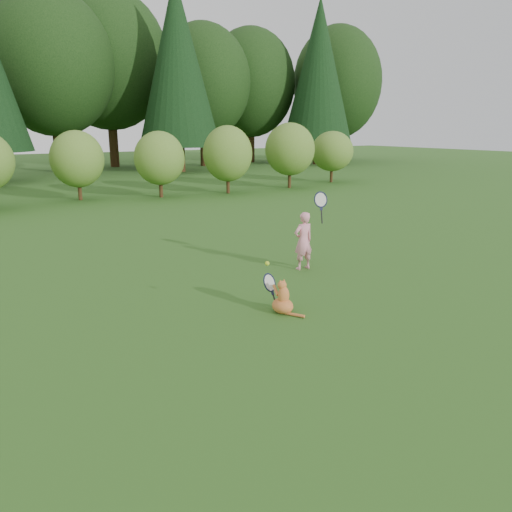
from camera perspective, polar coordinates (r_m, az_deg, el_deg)
ground at (r=7.16m, az=1.98°, el=-7.02°), size 100.00×100.00×0.00m
shrub_row at (r=18.95m, az=-20.42°, el=9.92°), size 28.00×3.00×2.80m
woodland_backdrop at (r=29.20m, az=-25.80°, el=22.80°), size 48.00×10.00×15.00m
child at (r=9.43m, az=5.50°, el=1.90°), size 0.63×0.41×1.64m
cat at (r=7.27m, az=3.01°, el=-4.53°), size 0.36×0.72×0.67m
tennis_ball at (r=6.86m, az=1.28°, el=-0.85°), size 0.06×0.06×0.06m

